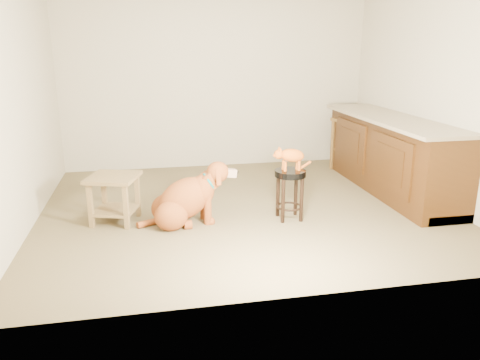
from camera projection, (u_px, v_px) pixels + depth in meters
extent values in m
cube|color=brown|center=(244.00, 208.00, 5.35)|extent=(4.50, 4.00, 0.01)
cube|color=#C1B69B|center=(217.00, 79.00, 6.87)|extent=(4.50, 0.04, 2.60)
cube|color=#C1B69B|center=(306.00, 123.00, 3.11)|extent=(4.50, 0.04, 2.60)
cube|color=#C1B69B|center=(19.00, 98.00, 4.57)|extent=(0.04, 4.00, 2.60)
cube|color=#C1B69B|center=(434.00, 89.00, 5.41)|extent=(0.04, 4.00, 2.60)
cube|color=#3D210A|center=(391.00, 156.00, 5.88)|extent=(0.60, 2.50, 0.90)
cube|color=gray|center=(392.00, 119.00, 5.74)|extent=(0.70, 2.56, 0.04)
cube|color=black|center=(391.00, 186.00, 6.00)|extent=(0.52, 2.50, 0.10)
cube|color=#3D210A|center=(390.00, 164.00, 5.28)|extent=(0.02, 0.90, 0.62)
cube|color=#3D210A|center=(350.00, 144.00, 6.32)|extent=(0.02, 0.90, 0.62)
cube|color=#321A08|center=(389.00, 164.00, 5.28)|extent=(0.02, 0.60, 0.40)
cube|color=#321A08|center=(349.00, 144.00, 6.32)|extent=(0.02, 0.60, 0.40)
cylinder|color=black|center=(296.00, 194.00, 5.07)|extent=(0.04, 0.04, 0.47)
cylinder|color=black|center=(278.00, 195.00, 5.03)|extent=(0.04, 0.04, 0.47)
cylinder|color=black|center=(301.00, 200.00, 4.88)|extent=(0.04, 0.04, 0.47)
cylinder|color=black|center=(283.00, 201.00, 4.85)|extent=(0.04, 0.04, 0.47)
torus|color=black|center=(289.00, 206.00, 4.99)|extent=(0.28, 0.28, 0.02)
cylinder|color=black|center=(290.00, 173.00, 4.88)|extent=(0.33, 0.33, 0.06)
cube|color=brown|center=(350.00, 143.00, 7.06)|extent=(0.06, 0.06, 0.73)
cube|color=brown|center=(333.00, 145.00, 6.91)|extent=(0.06, 0.06, 0.73)
cube|color=brown|center=(366.00, 147.00, 6.78)|extent=(0.06, 0.06, 0.73)
cube|color=brown|center=(348.00, 149.00, 6.63)|extent=(0.06, 0.06, 0.73)
cube|color=brown|center=(351.00, 120.00, 6.74)|extent=(0.52, 0.52, 0.04)
cube|color=brown|center=(138.00, 196.00, 5.03)|extent=(0.06, 0.06, 0.46)
cube|color=brown|center=(104.00, 195.00, 5.07)|extent=(0.06, 0.06, 0.46)
cube|color=brown|center=(126.00, 207.00, 4.68)|extent=(0.06, 0.06, 0.46)
cube|color=brown|center=(90.00, 206.00, 4.72)|extent=(0.06, 0.06, 0.46)
cube|color=brown|center=(113.00, 178.00, 4.81)|extent=(0.60, 0.60, 0.04)
cube|color=brown|center=(116.00, 210.00, 4.90)|extent=(0.51, 0.51, 0.03)
ellipsoid|color=brown|center=(167.00, 208.00, 4.92)|extent=(0.36, 0.31, 0.31)
ellipsoid|color=brown|center=(171.00, 216.00, 4.69)|extent=(0.36, 0.31, 0.31)
cylinder|color=brown|center=(183.00, 215.00, 5.01)|extent=(0.09, 0.10, 0.10)
cylinder|color=brown|center=(188.00, 225.00, 4.75)|extent=(0.09, 0.10, 0.10)
ellipsoid|color=brown|center=(185.00, 199.00, 4.81)|extent=(0.73, 0.43, 0.63)
ellipsoid|color=brown|center=(202.00, 190.00, 4.84)|extent=(0.29, 0.31, 0.32)
cylinder|color=brown|center=(204.00, 202.00, 4.98)|extent=(0.09, 0.09, 0.37)
cylinder|color=brown|center=(208.00, 207.00, 4.82)|extent=(0.09, 0.09, 0.37)
sphere|color=brown|center=(207.00, 216.00, 5.03)|extent=(0.10, 0.10, 0.10)
sphere|color=brown|center=(211.00, 222.00, 4.87)|extent=(0.10, 0.10, 0.10)
cylinder|color=brown|center=(209.00, 181.00, 4.84)|extent=(0.24, 0.19, 0.23)
ellipsoid|color=brown|center=(218.00, 172.00, 4.84)|extent=(0.25, 0.23, 0.22)
cube|color=tan|center=(229.00, 173.00, 4.88)|extent=(0.16, 0.10, 0.10)
sphere|color=black|center=(236.00, 172.00, 4.90)|extent=(0.05, 0.05, 0.05)
cube|color=brown|center=(214.00, 172.00, 4.94)|extent=(0.05, 0.06, 0.16)
cube|color=brown|center=(218.00, 177.00, 4.75)|extent=(0.05, 0.06, 0.16)
torus|color=#0D6E6A|center=(209.00, 182.00, 4.84)|extent=(0.15, 0.22, 0.19)
cylinder|color=#D8BF4C|center=(213.00, 187.00, 4.87)|extent=(0.01, 0.04, 0.04)
cylinder|color=brown|center=(150.00, 222.00, 4.82)|extent=(0.29, 0.19, 0.07)
ellipsoid|color=#9F450F|center=(292.00, 155.00, 4.83)|extent=(0.28, 0.13, 0.17)
cylinder|color=#9F450F|center=(283.00, 165.00, 4.88)|extent=(0.03, 0.03, 0.11)
sphere|color=#9F450F|center=(283.00, 169.00, 4.89)|extent=(0.03, 0.03, 0.03)
cylinder|color=#9F450F|center=(285.00, 167.00, 4.81)|extent=(0.03, 0.03, 0.11)
sphere|color=#9F450F|center=(285.00, 170.00, 4.82)|extent=(0.03, 0.03, 0.03)
cylinder|color=#9F450F|center=(297.00, 164.00, 4.91)|extent=(0.03, 0.03, 0.11)
sphere|color=#9F450F|center=(297.00, 168.00, 4.92)|extent=(0.03, 0.03, 0.03)
cylinder|color=#9F450F|center=(299.00, 166.00, 4.84)|extent=(0.03, 0.03, 0.11)
sphere|color=#9F450F|center=(299.00, 170.00, 4.85)|extent=(0.03, 0.03, 0.03)
sphere|color=#9F450F|center=(279.00, 154.00, 4.80)|extent=(0.10, 0.10, 0.10)
sphere|color=#9F450F|center=(275.00, 155.00, 4.80)|extent=(0.04, 0.04, 0.04)
sphere|color=brown|center=(273.00, 155.00, 4.79)|extent=(0.02, 0.02, 0.02)
cone|color=#9F450F|center=(279.00, 149.00, 4.82)|extent=(0.04, 0.04, 0.05)
cone|color=#C66B60|center=(279.00, 149.00, 4.82)|extent=(0.02, 0.02, 0.03)
cone|color=#9F450F|center=(281.00, 150.00, 4.76)|extent=(0.04, 0.04, 0.05)
cone|color=#C66B60|center=(280.00, 150.00, 4.76)|extent=(0.02, 0.02, 0.03)
cylinder|color=#9F450F|center=(303.00, 166.00, 4.93)|extent=(0.20, 0.11, 0.10)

